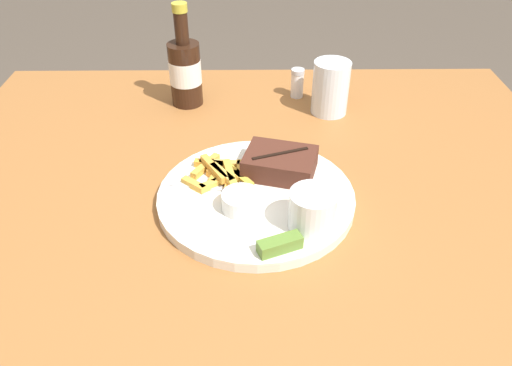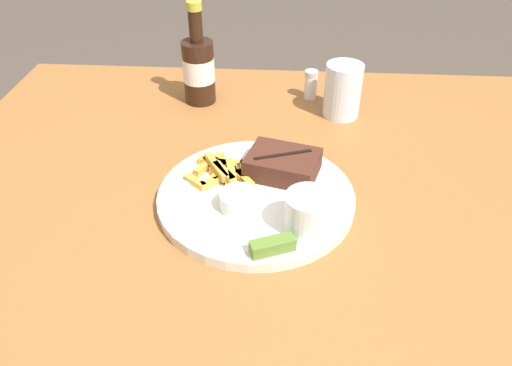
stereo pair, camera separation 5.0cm
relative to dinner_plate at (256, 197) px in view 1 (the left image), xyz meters
The scene contains 12 objects.
dining_table 0.09m from the dinner_plate, ahead, with size 1.19×1.05×0.73m.
dinner_plate is the anchor object (origin of this frame).
steak_portion 0.08m from the dinner_plate, 54.19° to the left, with size 0.14×0.12×0.04m.
fries_pile 0.07m from the dinner_plate, 142.44° to the left, with size 0.13×0.12×0.02m.
coleslaw_cup 0.12m from the dinner_plate, 44.81° to the right, with size 0.07×0.07×0.06m.
dipping_sauce_cup 0.05m from the dinner_plate, 120.41° to the right, with size 0.06×0.06×0.03m.
pickle_spear 0.14m from the dinner_plate, 76.32° to the right, with size 0.07×0.04×0.02m.
fork_utensil 0.09m from the dinner_plate, 169.98° to the left, with size 0.13×0.03×0.00m.
knife_utensil 0.05m from the dinner_plate, 95.27° to the left, with size 0.09×0.16×0.01m.
beer_bottle 0.39m from the dinner_plate, 112.66° to the left, with size 0.07×0.07×0.22m.
drinking_glass 0.35m from the dinner_plate, 62.64° to the left, with size 0.08×0.08×0.11m.
salt_shaker 0.39m from the dinner_plate, 75.78° to the left, with size 0.03×0.03×0.07m.
Camera 1 is at (-0.01, -0.64, 1.25)m, focal length 35.00 mm.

